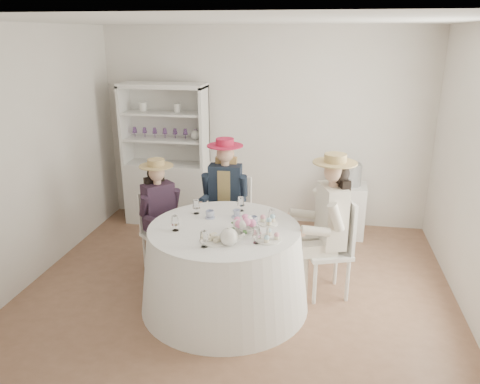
# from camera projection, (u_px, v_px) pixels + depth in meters

# --- Properties ---
(ground) EXTENTS (4.50, 4.50, 0.00)m
(ground) POSITION_uv_depth(u_px,v_px,m) (238.00, 287.00, 5.04)
(ground) COLOR brown
(ground) RESTS_ON ground
(ceiling) EXTENTS (4.50, 4.50, 0.00)m
(ceiling) POSITION_uv_depth(u_px,v_px,m) (238.00, 21.00, 4.17)
(ceiling) COLOR white
(ceiling) RESTS_ON wall_back
(wall_back) EXTENTS (4.50, 0.00, 4.50)m
(wall_back) POSITION_uv_depth(u_px,v_px,m) (264.00, 128.00, 6.47)
(wall_back) COLOR silver
(wall_back) RESTS_ON ground
(wall_front) EXTENTS (4.50, 0.00, 4.50)m
(wall_front) POSITION_uv_depth(u_px,v_px,m) (177.00, 257.00, 2.74)
(wall_front) COLOR silver
(wall_front) RESTS_ON ground
(wall_left) EXTENTS (0.00, 4.50, 4.50)m
(wall_left) POSITION_uv_depth(u_px,v_px,m) (31.00, 156.00, 4.98)
(wall_left) COLOR silver
(wall_left) RESTS_ON ground
(tea_table) EXTENTS (1.66, 1.66, 0.84)m
(tea_table) POSITION_uv_depth(u_px,v_px,m) (225.00, 267.00, 4.60)
(tea_table) COLOR white
(tea_table) RESTS_ON ground
(hutch) EXTENTS (1.17, 0.47, 1.96)m
(hutch) POSITION_uv_depth(u_px,v_px,m) (168.00, 174.00, 6.61)
(hutch) COLOR silver
(hutch) RESTS_ON ground
(side_table) EXTENTS (0.47, 0.47, 0.71)m
(side_table) POSITION_uv_depth(u_px,v_px,m) (347.00, 210.00, 6.25)
(side_table) COLOR silver
(side_table) RESTS_ON ground
(hatbox) EXTENTS (0.36, 0.36, 0.29)m
(hatbox) POSITION_uv_depth(u_px,v_px,m) (350.00, 174.00, 6.09)
(hatbox) COLOR black
(hatbox) RESTS_ON side_table
(guest_left) EXTENTS (0.56, 0.55, 1.31)m
(guest_left) POSITION_uv_depth(u_px,v_px,m) (160.00, 209.00, 5.20)
(guest_left) COLOR silver
(guest_left) RESTS_ON ground
(guest_mid) EXTENTS (0.53, 0.55, 1.47)m
(guest_mid) POSITION_uv_depth(u_px,v_px,m) (225.00, 192.00, 5.47)
(guest_mid) COLOR silver
(guest_mid) RESTS_ON ground
(guest_right) EXTENTS (0.62, 0.57, 1.51)m
(guest_right) POSITION_uv_depth(u_px,v_px,m) (329.00, 218.00, 4.65)
(guest_right) COLOR silver
(guest_right) RESTS_ON ground
(spare_chair) EXTENTS (0.49, 0.49, 0.94)m
(spare_chair) POSITION_uv_depth(u_px,v_px,m) (242.00, 206.00, 5.96)
(spare_chair) COLOR silver
(spare_chair) RESTS_ON ground
(teacup_a) EXTENTS (0.11, 0.11, 0.07)m
(teacup_a) POSITION_uv_depth(u_px,v_px,m) (210.00, 215.00, 4.67)
(teacup_a) COLOR white
(teacup_a) RESTS_ON tea_table
(teacup_b) EXTENTS (0.09, 0.09, 0.07)m
(teacup_b) POSITION_uv_depth(u_px,v_px,m) (237.00, 214.00, 4.69)
(teacup_b) COLOR white
(teacup_b) RESTS_ON tea_table
(teacup_c) EXTENTS (0.09, 0.09, 0.06)m
(teacup_c) POSITION_uv_depth(u_px,v_px,m) (254.00, 220.00, 4.54)
(teacup_c) COLOR white
(teacup_c) RESTS_ON tea_table
(flower_bowl) EXTENTS (0.20, 0.20, 0.05)m
(flower_bowl) POSITION_uv_depth(u_px,v_px,m) (246.00, 229.00, 4.36)
(flower_bowl) COLOR white
(flower_bowl) RESTS_ON tea_table
(flower_arrangement) EXTENTS (0.20, 0.20, 0.08)m
(flower_arrangement) POSITION_uv_depth(u_px,v_px,m) (243.00, 222.00, 4.32)
(flower_arrangement) COLOR pink
(flower_arrangement) RESTS_ON tea_table
(table_teapot) EXTENTS (0.22, 0.16, 0.17)m
(table_teapot) POSITION_uv_depth(u_px,v_px,m) (229.00, 237.00, 4.08)
(table_teapot) COLOR white
(table_teapot) RESTS_ON tea_table
(sandwich_plate) EXTENTS (0.26, 0.26, 0.06)m
(sandwich_plate) POSITION_uv_depth(u_px,v_px,m) (215.00, 240.00, 4.16)
(sandwich_plate) COLOR white
(sandwich_plate) RESTS_ON tea_table
(cupcake_stand) EXTENTS (0.24, 0.24, 0.23)m
(cupcake_stand) POSITION_uv_depth(u_px,v_px,m) (268.00, 231.00, 4.16)
(cupcake_stand) COLOR white
(cupcake_stand) RESTS_ON tea_table
(stemware_set) EXTENTS (0.95, 0.99, 0.15)m
(stemware_set) POSITION_uv_depth(u_px,v_px,m) (224.00, 220.00, 4.44)
(stemware_set) COLOR white
(stemware_set) RESTS_ON tea_table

